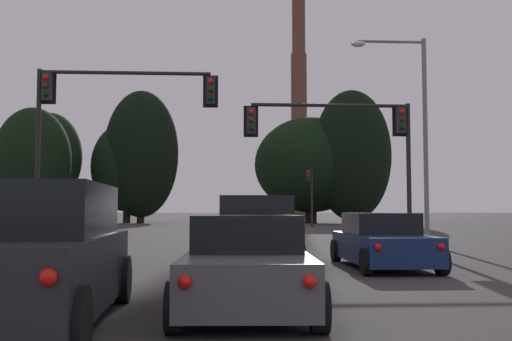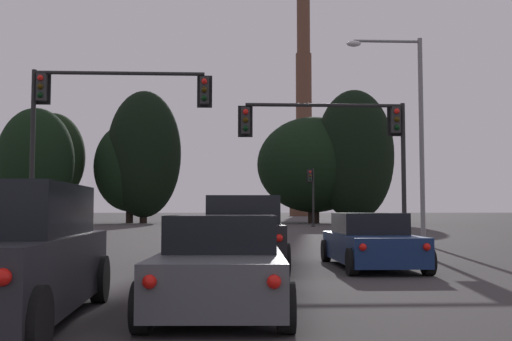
{
  "view_description": "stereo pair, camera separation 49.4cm",
  "coord_description": "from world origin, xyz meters",
  "px_view_note": "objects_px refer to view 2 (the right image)",
  "views": [
    {
      "loc": [
        -0.71,
        -0.85,
        1.51
      ],
      "look_at": [
        1.78,
        41.76,
        4.31
      ],
      "focal_mm": 42.0,
      "sensor_mm": 36.0,
      "label": 1
    },
    {
      "loc": [
        -0.22,
        -0.87,
        1.51
      ],
      "look_at": [
        1.78,
        41.76,
        4.31
      ],
      "focal_mm": 42.0,
      "sensor_mm": 36.0,
      "label": 2
    }
  ],
  "objects_px": {
    "suv_center_lane_front": "(243,233)",
    "street_lamp": "(410,118)",
    "traffic_light_overhead_left": "(92,111)",
    "suv_left_lane_second": "(3,257)",
    "traffic_light_overhead_right": "(347,135)",
    "sedan_right_lane_front": "(370,242)",
    "sedan_center_lane_second": "(222,264)",
    "traffic_light_far_right": "(312,188)",
    "smokestack": "(304,123)"
  },
  "relations": [
    {
      "from": "suv_center_lane_front",
      "to": "street_lamp",
      "type": "height_order",
      "value": "street_lamp"
    },
    {
      "from": "traffic_light_overhead_left",
      "to": "suv_left_lane_second",
      "type": "bearing_deg",
      "value": -81.5
    },
    {
      "from": "suv_center_lane_front",
      "to": "traffic_light_overhead_right",
      "type": "distance_m",
      "value": 9.49
    },
    {
      "from": "suv_left_lane_second",
      "to": "sedan_right_lane_front",
      "type": "bearing_deg",
      "value": 46.08
    },
    {
      "from": "suv_center_lane_front",
      "to": "suv_left_lane_second",
      "type": "bearing_deg",
      "value": -112.9
    },
    {
      "from": "sedan_center_lane_second",
      "to": "suv_left_lane_second",
      "type": "xyz_separation_m",
      "value": [
        -2.86,
        -1.3,
        0.23
      ]
    },
    {
      "from": "traffic_light_overhead_right",
      "to": "street_lamp",
      "type": "height_order",
      "value": "street_lamp"
    },
    {
      "from": "sedan_right_lane_front",
      "to": "traffic_light_overhead_left",
      "type": "bearing_deg",
      "value": 141.93
    },
    {
      "from": "sedan_center_lane_second",
      "to": "traffic_light_far_right",
      "type": "height_order",
      "value": "traffic_light_far_right"
    },
    {
      "from": "suv_left_lane_second",
      "to": "traffic_light_far_right",
      "type": "distance_m",
      "value": 46.21
    },
    {
      "from": "suv_center_lane_front",
      "to": "traffic_light_far_right",
      "type": "bearing_deg",
      "value": 80.46
    },
    {
      "from": "sedan_center_lane_second",
      "to": "traffic_light_overhead_left",
      "type": "xyz_separation_m",
      "value": [
        -5.04,
        13.27,
        4.57
      ]
    },
    {
      "from": "sedan_center_lane_second",
      "to": "suv_left_lane_second",
      "type": "height_order",
      "value": "suv_left_lane_second"
    },
    {
      "from": "sedan_center_lane_second",
      "to": "suv_left_lane_second",
      "type": "relative_size",
      "value": 0.96
    },
    {
      "from": "traffic_light_overhead_right",
      "to": "smokestack",
      "type": "distance_m",
      "value": 119.88
    },
    {
      "from": "sedan_center_lane_second",
      "to": "street_lamp",
      "type": "xyz_separation_m",
      "value": [
        7.96,
        16.05,
        4.84
      ]
    },
    {
      "from": "traffic_light_overhead_left",
      "to": "suv_center_lane_front",
      "type": "bearing_deg",
      "value": -52.12
    },
    {
      "from": "suv_center_lane_front",
      "to": "sedan_right_lane_front",
      "type": "bearing_deg",
      "value": 2.38
    },
    {
      "from": "traffic_light_far_right",
      "to": "traffic_light_overhead_right",
      "type": "bearing_deg",
      "value": -95.32
    },
    {
      "from": "smokestack",
      "to": "sedan_right_lane_front",
      "type": "bearing_deg",
      "value": -96.52
    },
    {
      "from": "traffic_light_overhead_right",
      "to": "smokestack",
      "type": "relative_size",
      "value": 0.12
    },
    {
      "from": "traffic_light_far_right",
      "to": "street_lamp",
      "type": "relative_size",
      "value": 0.58
    },
    {
      "from": "suv_center_lane_front",
      "to": "traffic_light_overhead_left",
      "type": "height_order",
      "value": "traffic_light_overhead_left"
    },
    {
      "from": "suv_left_lane_second",
      "to": "smokestack",
      "type": "distance_m",
      "value": 136.3
    },
    {
      "from": "sedan_right_lane_front",
      "to": "traffic_light_overhead_right",
      "type": "bearing_deg",
      "value": 83.22
    },
    {
      "from": "smokestack",
      "to": "street_lamp",
      "type": "bearing_deg",
      "value": -95.04
    },
    {
      "from": "suv_left_lane_second",
      "to": "traffic_light_far_right",
      "type": "bearing_deg",
      "value": 74.56
    },
    {
      "from": "suv_left_lane_second",
      "to": "smokestack",
      "type": "bearing_deg",
      "value": 78.61
    },
    {
      "from": "traffic_light_far_right",
      "to": "sedan_center_lane_second",
      "type": "bearing_deg",
      "value": -99.8
    },
    {
      "from": "sedan_right_lane_front",
      "to": "smokestack",
      "type": "xyz_separation_m",
      "value": [
        14.33,
        125.41,
        21.55
      ]
    },
    {
      "from": "traffic_light_far_right",
      "to": "smokestack",
      "type": "height_order",
      "value": "smokestack"
    },
    {
      "from": "traffic_light_far_right",
      "to": "street_lamp",
      "type": "xyz_separation_m",
      "value": [
        0.42,
        -27.6,
        2.08
      ]
    },
    {
      "from": "sedan_right_lane_front",
      "to": "sedan_center_lane_second",
      "type": "bearing_deg",
      "value": -121.13
    },
    {
      "from": "sedan_center_lane_second",
      "to": "street_lamp",
      "type": "relative_size",
      "value": 0.53
    },
    {
      "from": "sedan_right_lane_front",
      "to": "traffic_light_overhead_left",
      "type": "height_order",
      "value": "traffic_light_overhead_left"
    },
    {
      "from": "suv_center_lane_front",
      "to": "street_lamp",
      "type": "distance_m",
      "value": 13.22
    },
    {
      "from": "suv_center_lane_front",
      "to": "suv_left_lane_second",
      "type": "relative_size",
      "value": 0.99
    },
    {
      "from": "traffic_light_overhead_right",
      "to": "traffic_light_far_right",
      "type": "bearing_deg",
      "value": 84.68
    },
    {
      "from": "sedan_center_lane_second",
      "to": "traffic_light_far_right",
      "type": "relative_size",
      "value": 0.92
    },
    {
      "from": "traffic_light_far_right",
      "to": "traffic_light_overhead_left",
      "type": "bearing_deg",
      "value": -112.5
    },
    {
      "from": "suv_center_lane_front",
      "to": "sedan_right_lane_front",
      "type": "height_order",
      "value": "suv_center_lane_front"
    },
    {
      "from": "sedan_right_lane_front",
      "to": "traffic_light_overhead_right",
      "type": "height_order",
      "value": "traffic_light_overhead_right"
    },
    {
      "from": "sedan_center_lane_second",
      "to": "suv_left_lane_second",
      "type": "bearing_deg",
      "value": -153.2
    },
    {
      "from": "street_lamp",
      "to": "smokestack",
      "type": "relative_size",
      "value": 0.16
    },
    {
      "from": "suv_center_lane_front",
      "to": "traffic_light_far_right",
      "type": "height_order",
      "value": "traffic_light_far_right"
    },
    {
      "from": "sedan_right_lane_front",
      "to": "traffic_light_overhead_left",
      "type": "xyz_separation_m",
      "value": [
        -8.86,
        7.02,
        4.57
      ]
    },
    {
      "from": "suv_left_lane_second",
      "to": "smokestack",
      "type": "xyz_separation_m",
      "value": [
        21.02,
        132.97,
        21.32
      ]
    },
    {
      "from": "suv_center_lane_front",
      "to": "traffic_light_far_right",
      "type": "relative_size",
      "value": 0.95
    },
    {
      "from": "sedan_center_lane_second",
      "to": "traffic_light_overhead_right",
      "type": "bearing_deg",
      "value": 73.41
    },
    {
      "from": "smokestack",
      "to": "traffic_light_far_right",
      "type": "bearing_deg",
      "value": -96.87
    }
  ]
}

